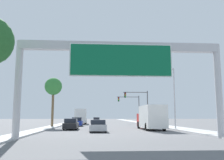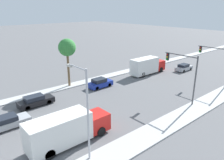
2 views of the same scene
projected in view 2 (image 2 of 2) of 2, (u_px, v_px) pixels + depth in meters
name	position (u px, v px, depth m)	size (l,w,h in m)	color
median_strip_left	(150.00, 65.00, 49.75)	(2.00, 120.00, 0.15)	#B6B6B6
car_far_left	(100.00, 83.00, 36.21)	(1.81, 4.21, 1.54)	navy
car_mid_right	(7.00, 122.00, 24.08)	(1.87, 4.70, 1.35)	#A5A8AD
car_far_right	(36.00, 101.00, 29.46)	(1.74, 4.74, 1.45)	black
car_far_center	(184.00, 68.00, 45.72)	(1.72, 4.24, 1.42)	#A5A8AD
truck_box_primary	(147.00, 66.00, 43.19)	(2.30, 8.30, 3.29)	red
truck_box_secondary	(67.00, 129.00, 20.92)	(2.42, 8.52, 3.12)	red
traffic_light_near_intersection	(186.00, 70.00, 29.41)	(5.05, 0.32, 6.85)	#4C4C4F
traffic_light_mid_block	(218.00, 60.00, 35.73)	(5.48, 0.32, 6.64)	#4C4C4F
palm_tree_background	(67.00, 48.00, 34.83)	(2.82, 2.82, 8.00)	brown
street_lamp_right	(85.00, 107.00, 17.88)	(2.87, 0.28, 8.28)	#B2B2B7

